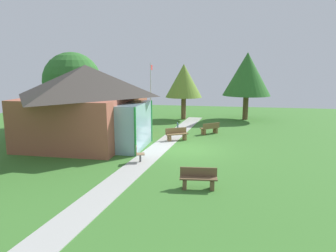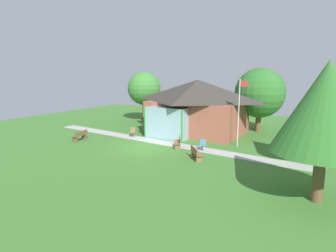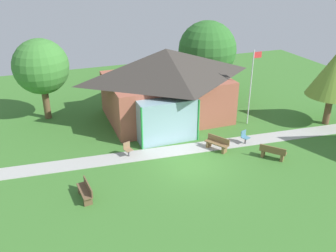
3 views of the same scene
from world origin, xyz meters
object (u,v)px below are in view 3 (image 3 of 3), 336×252
(flagpole, at_px, (251,84))
(bench_mid_right, at_px, (273,153))
(patio_chair_lawn_spare, at_px, (245,138))
(tree_behind_pavilion_right, at_px, (207,50))
(bench_mid_left, at_px, (86,191))
(patio_chair_west, at_px, (128,150))
(tree_behind_pavilion_left, at_px, (41,67))
(tree_east_hedge, at_px, (335,74))
(pavilion, at_px, (166,83))
(bench_rear_near_path, at_px, (217,144))

(flagpole, xyz_separation_m, bench_mid_right, (-1.31, -4.81, -2.49))
(patio_chair_lawn_spare, height_order, tree_behind_pavilion_right, tree_behind_pavilion_right)
(bench_mid_left, distance_m, tree_behind_pavilion_right, 16.98)
(flagpole, bearing_deg, patio_chair_west, -170.02)
(patio_chair_west, distance_m, tree_behind_pavilion_left, 9.17)
(tree_behind_pavilion_left, distance_m, tree_east_hedge, 19.83)
(bench_mid_left, distance_m, patio_chair_lawn_spare, 10.49)
(pavilion, bearing_deg, tree_east_hedge, -25.73)
(flagpole, xyz_separation_m, patio_chair_lawn_spare, (-1.82, -2.59, -2.48))
(flagpole, distance_m, bench_mid_right, 5.57)
(flagpole, bearing_deg, bench_rear_near_path, -144.56)
(flagpole, bearing_deg, bench_mid_right, -105.21)
(flagpole, distance_m, bench_rear_near_path, 5.30)
(patio_chair_west, relative_size, patio_chair_lawn_spare, 1.00)
(pavilion, xyz_separation_m, tree_behind_pavilion_left, (-8.06, 2.95, 1.18))
(patio_chair_west, bearing_deg, tree_east_hedge, 162.39)
(patio_chair_lawn_spare, relative_size, tree_east_hedge, 0.16)
(patio_chair_west, relative_size, tree_east_hedge, 0.16)
(pavilion, distance_m, patio_chair_west, 6.49)
(flagpole, relative_size, bench_mid_right, 3.68)
(flagpole, distance_m, tree_behind_pavilion_left, 14.39)
(bench_rear_near_path, distance_m, tree_behind_pavilion_right, 10.62)
(patio_chair_lawn_spare, xyz_separation_m, tree_east_hedge, (6.96, 0.68, 3.21))
(pavilion, xyz_separation_m, tree_behind_pavilion_right, (4.92, 3.68, 1.12))
(bench_mid_left, relative_size, patio_chair_lawn_spare, 1.79)
(bench_mid_right, bearing_deg, bench_mid_left, -130.76)
(bench_mid_left, relative_size, tree_east_hedge, 0.29)
(bench_mid_left, xyz_separation_m, patio_chair_lawn_spare, (10.22, 2.34, 0.01))
(bench_mid_right, height_order, tree_behind_pavilion_left, tree_behind_pavilion_left)
(bench_mid_right, distance_m, tree_behind_pavilion_right, 12.00)
(bench_mid_left, bearing_deg, tree_behind_pavilion_left, -0.25)
(flagpole, distance_m, patio_chair_west, 9.54)
(pavilion, relative_size, bench_rear_near_path, 6.07)
(tree_east_hedge, bearing_deg, patio_chair_lawn_spare, -174.44)
(pavilion, xyz_separation_m, patio_chair_lawn_spare, (3.20, -5.57, -2.20))
(tree_east_hedge, height_order, tree_behind_pavilion_right, tree_behind_pavilion_right)
(bench_rear_near_path, bearing_deg, pavilion, -18.58)
(bench_mid_right, distance_m, bench_rear_near_path, 3.27)
(tree_behind_pavilion_right, bearing_deg, pavilion, -143.27)
(bench_mid_right, bearing_deg, flagpole, 123.33)
(pavilion, xyz_separation_m, bench_rear_near_path, (1.20, -5.69, -2.22))
(patio_chair_west, xyz_separation_m, tree_east_hedge, (14.21, -0.32, 3.21))
(patio_chair_west, xyz_separation_m, patio_chair_lawn_spare, (7.25, -1.00, 0.00))
(tree_behind_pavilion_right, bearing_deg, tree_east_hedge, -58.60)
(bench_mid_right, distance_m, patio_chair_west, 8.40)
(patio_chair_west, bearing_deg, bench_mid_right, 141.21)
(tree_behind_pavilion_right, bearing_deg, patio_chair_west, -137.42)
(patio_chair_lawn_spare, distance_m, tree_behind_pavilion_right, 9.97)
(pavilion, bearing_deg, patio_chair_west, -131.55)
(pavilion, relative_size, bench_mid_left, 5.99)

